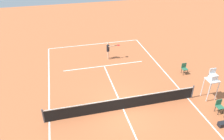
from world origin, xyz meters
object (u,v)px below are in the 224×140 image
at_px(tennis_ball, 121,70).
at_px(umpire_chair, 212,79).
at_px(courtside_chair_mid, 184,68).
at_px(player_serving, 109,49).
at_px(courtside_chair_near, 219,106).
at_px(equipment_bag, 224,124).

height_order(tennis_ball, umpire_chair, umpire_chair).
height_order(umpire_chair, courtside_chair_mid, umpire_chair).
bearing_deg(courtside_chair_mid, umpire_chair, 89.41).
xyz_separation_m(player_serving, courtside_chair_near, (-5.41, 9.35, -0.51)).
bearing_deg(player_serving, umpire_chair, 30.83).
relative_size(umpire_chair, equipment_bag, 3.17).
xyz_separation_m(umpire_chair, equipment_bag, (0.75, 2.78, -1.46)).
bearing_deg(equipment_bag, tennis_ball, -61.24).
distance_m(player_serving, courtside_chair_near, 10.81).
bearing_deg(courtside_chair_mid, tennis_ball, -18.91).
relative_size(player_serving, courtside_chair_mid, 1.84).
height_order(player_serving, umpire_chair, umpire_chair).
bearing_deg(courtside_chair_near, tennis_ball, -54.44).
relative_size(player_serving, equipment_bag, 2.29).
bearing_deg(courtside_chair_near, courtside_chair_mid, -93.56).
bearing_deg(player_serving, courtside_chair_mid, 47.94).
height_order(courtside_chair_near, courtside_chair_mid, same).
relative_size(tennis_ball, courtside_chair_mid, 0.07).
bearing_deg(umpire_chair, equipment_bag, 74.91).
bearing_deg(courtside_chair_near, umpire_chair, -100.15).
distance_m(courtside_chair_near, equipment_bag, 1.36).
distance_m(tennis_ball, courtside_chair_near, 8.45).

